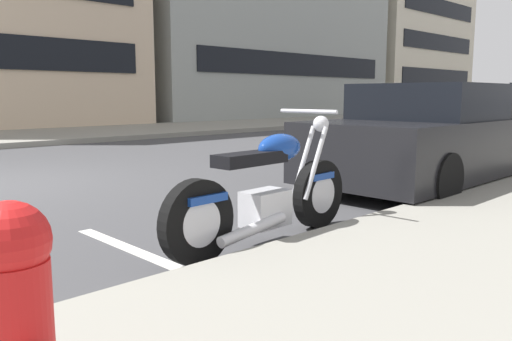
# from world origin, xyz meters

# --- Properties ---
(sidewalk_far_curb) EXTENTS (120.00, 5.00, 0.14)m
(sidewalk_far_curb) POSITION_xyz_m (12.00, 7.44, 0.07)
(sidewalk_far_curb) COLOR gray
(sidewalk_far_curb) RESTS_ON ground
(parking_stall_stripe) EXTENTS (0.12, 2.20, 0.01)m
(parking_stall_stripe) POSITION_xyz_m (0.00, -4.34, 0.00)
(parking_stall_stripe) COLOR silver
(parking_stall_stripe) RESTS_ON ground
(parked_motorcycle) EXTENTS (2.15, 0.62, 1.12)m
(parked_motorcycle) POSITION_xyz_m (0.93, -4.71, 0.43)
(parked_motorcycle) COLOR black
(parked_motorcycle) RESTS_ON ground
(parked_car_across_street) EXTENTS (4.58, 1.86, 1.40)m
(parked_car_across_street) POSITION_xyz_m (4.83, -4.26, 0.66)
(parked_car_across_street) COLOR black
(parked_car_across_street) RESTS_ON ground
(car_opposite_curb) EXTENTS (4.72, 1.87, 1.44)m
(car_opposite_curb) POSITION_xyz_m (18.69, 4.32, 0.68)
(car_opposite_curb) COLOR navy
(car_opposite_curb) RESTS_ON ground
(fire_hydrant) EXTENTS (0.24, 0.36, 0.80)m
(fire_hydrant) POSITION_xyz_m (-1.59, -6.14, 0.57)
(fire_hydrant) COLOR red
(fire_hydrant) RESTS_ON sidewalk_near_curb
(townhouse_near_left) EXTENTS (15.87, 9.79, 12.62)m
(townhouse_near_left) POSITION_xyz_m (18.03, 14.61, 6.31)
(townhouse_near_left) COLOR #939993
(townhouse_near_left) RESTS_ON ground
(townhouse_behind_pole) EXTENTS (11.42, 8.33, 11.44)m
(townhouse_behind_pole) POSITION_xyz_m (32.69, 13.87, 5.72)
(townhouse_behind_pole) COLOR beige
(townhouse_behind_pole) RESTS_ON ground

